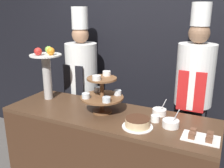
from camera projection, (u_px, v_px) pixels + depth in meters
wall_back at (143, 45)px, 2.87m from camera, size 10.00×0.06×2.80m
buffet_counter at (107, 158)px, 2.35m from camera, size 1.91×0.62×0.90m
tiered_stand at (102, 93)px, 2.20m from camera, size 0.38×0.38×0.36m
fruit_pedestal at (47, 67)px, 2.51m from camera, size 0.31×0.31×0.54m
cake_round at (138, 123)px, 1.96m from camera, size 0.25×0.25×0.08m
cup_white at (155, 118)px, 2.06m from camera, size 0.07×0.07×0.05m
cake_square_tray at (201, 136)px, 1.79m from camera, size 0.26×0.17×0.05m
serving_bowl_near at (171, 123)px, 1.97m from camera, size 0.13×0.13×0.16m
serving_bowl_far at (159, 112)px, 2.19m from camera, size 0.12×0.12×0.16m
chef_left at (82, 80)px, 2.93m from camera, size 0.37×0.37×1.82m
chef_center_left at (193, 92)px, 2.39m from camera, size 0.35×0.35×1.86m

